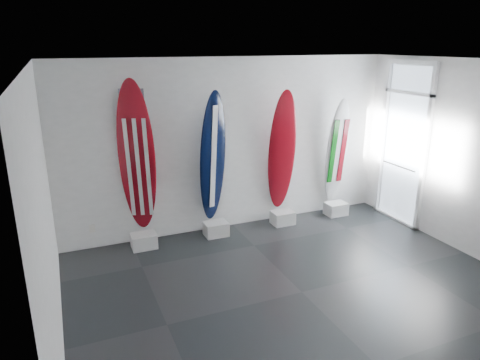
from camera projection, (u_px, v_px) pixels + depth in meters
name	position (u px, v px, depth m)	size (l,w,h in m)	color
floor	(302.00, 292.00, 5.93)	(6.00, 6.00, 0.00)	black
ceiling	(313.00, 62.00, 5.03)	(6.00, 6.00, 0.00)	white
wall_back	(232.00, 145.00, 7.68)	(6.00, 6.00, 0.00)	silver
wall_left	(46.00, 224.00, 4.36)	(5.00, 5.00, 0.00)	silver
wall_right	(479.00, 162.00, 6.59)	(5.00, 5.00, 0.00)	silver
display_block_usa	(144.00, 241.00, 7.18)	(0.40, 0.30, 0.24)	silver
surfboard_usa	(137.00, 158.00, 6.86)	(0.57, 0.08, 2.53)	maroon
display_block_navy	(216.00, 229.00, 7.65)	(0.40, 0.30, 0.24)	silver
surfboard_navy	(213.00, 158.00, 7.36)	(0.51, 0.08, 2.27)	black
display_block_swiss	(283.00, 218.00, 8.13)	(0.40, 0.30, 0.24)	silver
surfboard_swiss	(282.00, 152.00, 7.85)	(0.51, 0.08, 2.25)	maroon
display_block_italy	(336.00, 209.00, 8.57)	(0.40, 0.30, 0.24)	silver
surfboard_italy	(337.00, 151.00, 8.32)	(0.46, 0.08, 2.03)	silver
wall_outlet	(92.00, 228.00, 7.09)	(0.09, 0.02, 0.13)	silver
glass_door	(403.00, 146.00, 7.97)	(0.12, 1.16, 2.85)	white
balcony	(451.00, 185.00, 8.74)	(2.80, 2.20, 1.20)	slate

